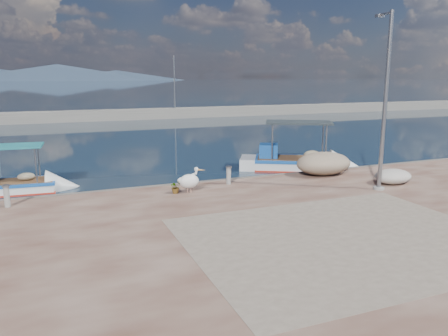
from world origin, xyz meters
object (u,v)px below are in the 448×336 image
at_px(boat_left, 11,188).
at_px(boat_right, 296,165).
at_px(lamp_post, 384,108).
at_px(bollard_near, 229,174).
at_px(pelican, 190,181).

xyz_separation_m(boat_left, boat_right, (14.31, -0.42, 0.05)).
height_order(lamp_post, bollard_near, lamp_post).
xyz_separation_m(pelican, bollard_near, (1.98, 0.72, -0.06)).
bearing_deg(bollard_near, lamp_post, -30.06).
height_order(boat_left, pelican, boat_left).
height_order(pelican, bollard_near, pelican).
height_order(boat_right, pelican, boat_right).
bearing_deg(pelican, boat_right, 47.35).
height_order(pelican, lamp_post, lamp_post).
bearing_deg(bollard_near, pelican, -159.89).
xyz_separation_m(lamp_post, bollard_near, (-5.36, 3.11, -2.87)).
relative_size(boat_right, bollard_near, 8.36).
xyz_separation_m(boat_left, pelican, (6.78, -4.78, 0.80)).
bearing_deg(boat_right, bollard_near, -118.30).
distance_m(lamp_post, bollard_near, 6.83).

